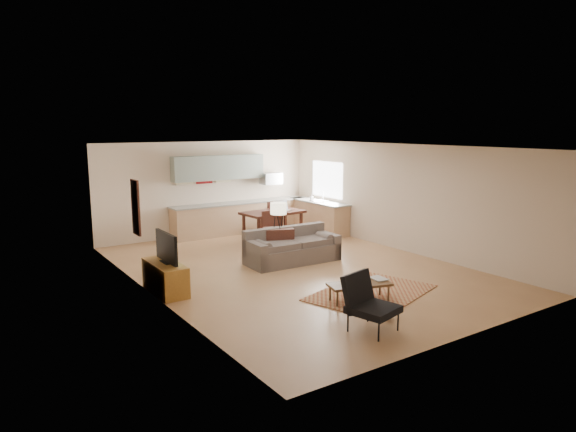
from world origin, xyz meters
TOP-DOWN VIEW (x-y plane):
  - room at (0.00, 0.00)m, footprint 9.00×9.00m
  - kitchen_counter_back at (0.90, 4.18)m, footprint 4.26×0.64m
  - kitchen_counter_right at (2.93, 3.00)m, footprint 0.64×2.26m
  - kitchen_range at (2.00, 4.18)m, footprint 0.62×0.62m
  - kitchen_microwave at (2.00, 4.20)m, footprint 0.62×0.40m
  - upper_cabinets at (0.30, 4.33)m, footprint 2.80×0.34m
  - window_right at (3.23, 3.00)m, footprint 0.02×1.40m
  - wall_art_left at (-3.21, 0.90)m, footprint 0.06×0.42m
  - triptych at (-0.10, 4.47)m, footprint 1.70×0.04m
  - rug at (0.23, -2.19)m, footprint 2.78×2.30m
  - sofa at (0.26, 0.50)m, footprint 2.31×1.06m
  - coffee_table at (-0.27, -2.41)m, footprint 1.23×0.76m
  - book_a at (-0.50, -2.39)m, footprint 0.48×0.50m
  - book_b at (0.06, -2.41)m, footprint 0.32×0.39m
  - vase at (-0.17, -2.39)m, footprint 0.18×0.18m
  - armchair at (-1.01, -3.56)m, footprint 0.94×0.94m
  - tv_credenza at (-2.99, 0.04)m, footprint 0.48×1.26m
  - tv at (-2.94, 0.04)m, footprint 0.10×0.97m
  - console_table at (0.09, 0.84)m, footprint 0.78×0.65m
  - table_lamp at (0.09, 0.84)m, footprint 0.50×0.50m
  - dining_table at (1.06, 2.63)m, footprint 1.72×1.07m
  - dining_chair_near at (0.63, 1.88)m, footprint 0.49×0.51m
  - dining_chair_far at (1.50, 3.38)m, footprint 0.53×0.55m
  - laptop at (1.39, 2.52)m, footprint 0.38×0.30m
  - soap_bottle at (2.83, 3.22)m, footprint 0.11×0.11m

SIDE VIEW (x-z plane):
  - rug at x=0.23m, z-range 0.00..0.02m
  - coffee_table at x=-0.27m, z-range 0.00..0.35m
  - tv_credenza at x=-2.99m, z-range 0.00..0.58m
  - book_b at x=0.06m, z-range 0.34..0.37m
  - book_a at x=-0.50m, z-range 0.34..0.37m
  - console_table at x=0.09m, z-range 0.00..0.78m
  - sofa at x=0.26m, z-range 0.00..0.79m
  - dining_table at x=1.06m, z-range 0.00..0.84m
  - vase at x=-0.17m, z-range 0.34..0.52m
  - armchair at x=-1.01m, z-range 0.00..0.88m
  - kitchen_range at x=2.00m, z-range 0.00..0.90m
  - kitchen_counter_back at x=0.90m, z-range 0.00..0.92m
  - kitchen_counter_right at x=2.93m, z-range 0.00..0.92m
  - dining_chair_near at x=0.63m, z-range 0.00..0.97m
  - dining_chair_far at x=1.50m, z-range 0.00..1.02m
  - tv at x=-2.94m, z-range 0.58..1.16m
  - laptop at x=1.39m, z-range 0.84..1.10m
  - soap_bottle at x=2.83m, z-range 0.92..1.11m
  - table_lamp at x=0.09m, z-range 0.78..1.40m
  - room at x=0.00m, z-range -3.15..5.85m
  - kitchen_microwave at x=2.00m, z-range 1.38..1.73m
  - window_right at x=3.23m, z-range 1.02..2.08m
  - wall_art_left at x=-3.21m, z-range 1.00..2.10m
  - triptych at x=-0.10m, z-range 1.50..2.00m
  - upper_cabinets at x=0.30m, z-range 1.60..2.30m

